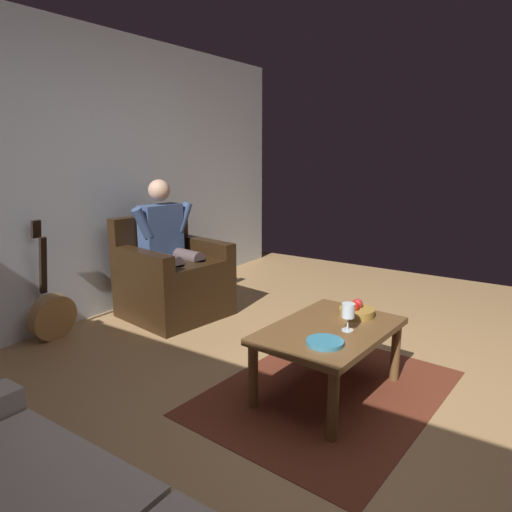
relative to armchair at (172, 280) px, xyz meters
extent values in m
plane|color=#A57E50|center=(0.49, 2.13, -0.33)|extent=(6.52, 6.52, 0.00)
cube|color=silver|center=(0.49, -0.61, 0.94)|extent=(5.83, 0.06, 2.54)
cube|color=#612A1A|center=(0.52, 1.82, -0.33)|extent=(1.74, 1.36, 0.01)
cube|color=black|center=(0.01, 0.03, -0.11)|extent=(0.93, 0.92, 0.43)
cube|color=black|center=(0.01, 0.09, 0.15)|extent=(0.67, 0.76, 0.10)
cube|color=black|center=(-0.34, 0.09, 0.22)|extent=(0.25, 0.81, 0.24)
cube|color=black|center=(0.35, -0.02, 0.22)|extent=(0.25, 0.81, 0.24)
cube|color=black|center=(-0.05, -0.30, 0.34)|extent=(0.83, 0.25, 0.48)
cube|color=#374A72|center=(-0.02, -0.14, 0.44)|extent=(0.41, 0.24, 0.48)
sphere|color=tan|center=(-0.02, -0.14, 0.82)|extent=(0.20, 0.20, 0.20)
cylinder|color=#4E3F3E|center=(-0.11, 0.08, 0.22)|extent=(0.19, 0.41, 0.13)
cylinder|color=#4E3F3E|center=(-0.08, 0.27, -0.06)|extent=(0.13, 0.13, 0.53)
cylinder|color=#374A72|center=(-0.24, -0.05, 0.55)|extent=(0.21, 0.12, 0.29)
cylinder|color=#4E3F3E|center=(0.13, 0.04, 0.22)|extent=(0.19, 0.41, 0.13)
cylinder|color=#4E3F3E|center=(0.16, 0.23, -0.06)|extent=(0.13, 0.13, 0.53)
cylinder|color=#374A72|center=(0.21, -0.12, 0.55)|extent=(0.21, 0.12, 0.29)
cube|color=brown|center=(0.52, 1.82, 0.09)|extent=(0.99, 0.71, 0.04)
cylinder|color=brown|center=(0.13, 2.12, -0.13)|extent=(0.06, 0.06, 0.40)
cylinder|color=brown|center=(0.97, 2.05, -0.13)|extent=(0.06, 0.06, 0.40)
cylinder|color=brown|center=(0.08, 1.59, -0.13)|extent=(0.06, 0.06, 0.40)
cylinder|color=brown|center=(0.92, 1.52, -0.13)|extent=(0.06, 0.06, 0.40)
cylinder|color=#A97946|center=(0.97, -0.40, -0.14)|extent=(0.38, 0.15, 0.39)
cylinder|color=black|center=(0.97, -0.35, -0.12)|extent=(0.11, 0.02, 0.11)
cube|color=black|center=(0.97, -0.46, 0.28)|extent=(0.05, 0.10, 0.47)
cube|color=black|center=(0.97, -0.50, 0.57)|extent=(0.07, 0.05, 0.14)
cylinder|color=silver|center=(0.51, 1.93, 0.11)|extent=(0.07, 0.07, 0.01)
cylinder|color=silver|center=(0.51, 1.93, 0.15)|extent=(0.01, 0.01, 0.08)
cylinder|color=silver|center=(0.51, 1.93, 0.24)|extent=(0.08, 0.08, 0.09)
cylinder|color=#590C19|center=(0.51, 1.93, 0.21)|extent=(0.07, 0.07, 0.03)
cylinder|color=olive|center=(0.23, 1.88, 0.13)|extent=(0.23, 0.23, 0.05)
sphere|color=red|center=(0.27, 1.87, 0.18)|extent=(0.07, 0.07, 0.07)
sphere|color=#B42628|center=(0.20, 1.87, 0.18)|extent=(0.07, 0.07, 0.07)
cylinder|color=teal|center=(0.77, 1.90, 0.12)|extent=(0.21, 0.21, 0.02)
camera|label=1|loc=(3.02, 2.92, 1.18)|focal=32.66mm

